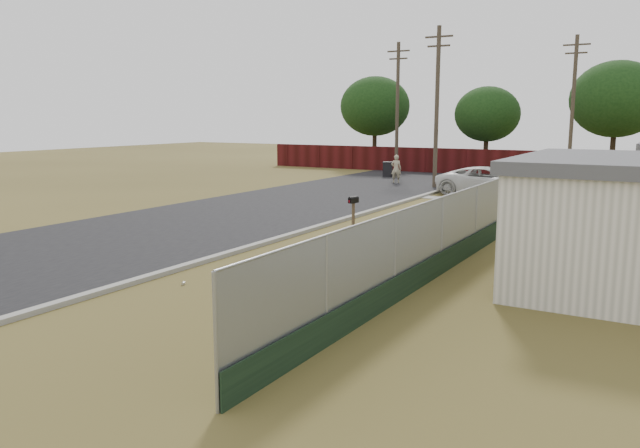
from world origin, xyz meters
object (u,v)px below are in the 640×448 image
Objects in this scene: fire_hydrant at (336,306)px; trash_bin at (388,169)px; pedestrian at (396,169)px; pickup_truck at (489,181)px; mailbox at (353,203)px.

trash_bin is (-11.70, 28.48, 0.15)m from fire_hydrant.
pedestrian is 1.70× the size of trash_bin.
pedestrian reaches higher than trash_bin.
trash_bin is (-8.68, 6.62, -0.21)m from pickup_truck.
mailbox reaches higher than trash_bin.
mailbox is 15.71m from pedestrian.
pickup_truck is at bearing 97.87° from fire_hydrant.
mailbox is 0.64× the size of pedestrian.
pickup_truck is (-3.02, 21.86, 0.36)m from fire_hydrant.
trash_bin is at bearing 110.46° from mailbox.
pedestrian is at bearing -58.40° from trash_bin.
pickup_truck reaches higher than fire_hydrant.
trash_bin reaches higher than fire_hydrant.
fire_hydrant is at bearing -64.41° from mailbox.
trash_bin is at bearing 112.33° from fire_hydrant.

